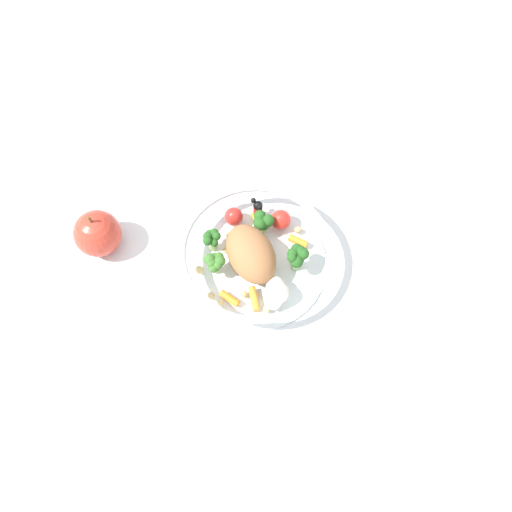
% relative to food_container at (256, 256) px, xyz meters
% --- Properties ---
extents(ground_plane, '(2.40, 2.40, 0.00)m').
position_rel_food_container_xyz_m(ground_plane, '(0.01, -0.01, -0.03)').
color(ground_plane, white).
extents(food_container, '(0.21, 0.21, 0.06)m').
position_rel_food_container_xyz_m(food_container, '(0.00, 0.00, 0.00)').
color(food_container, white).
rests_on(food_container, ground_plane).
extents(loose_apple, '(0.07, 0.07, 0.08)m').
position_rel_food_container_xyz_m(loose_apple, '(0.22, -0.02, 0.00)').
color(loose_apple, '#BC3828').
rests_on(loose_apple, ground_plane).
extents(folded_napkin, '(0.12, 0.13, 0.01)m').
position_rel_food_container_xyz_m(folded_napkin, '(-0.20, 0.10, -0.03)').
color(folded_napkin, white).
rests_on(folded_napkin, ground_plane).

